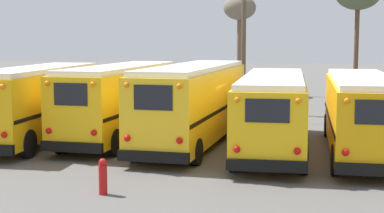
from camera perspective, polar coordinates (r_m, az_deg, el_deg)
name	(u,v)px	position (r m, az deg, el deg)	size (l,w,h in m)	color
ground_plane	(194,144)	(24.55, 0.16, -3.64)	(160.00, 160.00, 0.00)	#5B5956
school_bus_0	(37,101)	(25.78, -14.79, 0.52)	(2.97, 9.77, 3.17)	#EAAA0F
school_bus_1	(121,99)	(25.61, -6.90, 0.70)	(2.70, 9.98, 3.22)	yellow
school_bus_2	(194,101)	(24.33, 0.18, 0.49)	(2.85, 10.97, 3.28)	yellow
school_bus_3	(273,109)	(23.23, 7.86, -0.25)	(2.98, 11.01, 2.95)	yellow
school_bus_4	(361,112)	(23.06, 16.07, -0.47)	(2.64, 10.44, 2.98)	#E5A00C
utility_pole	(244,30)	(34.80, 5.04, 7.42)	(1.80, 0.27, 9.38)	brown
bare_tree_1	(240,11)	(45.45, 4.64, 9.23)	(2.48, 2.48, 7.61)	brown
fence_line	(222,103)	(31.22, 2.89, 0.39)	(21.32, 0.06, 1.42)	#939399
fire_hydrant	(103,176)	(16.81, -8.63, -6.72)	(0.24, 0.24, 1.03)	#B21414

